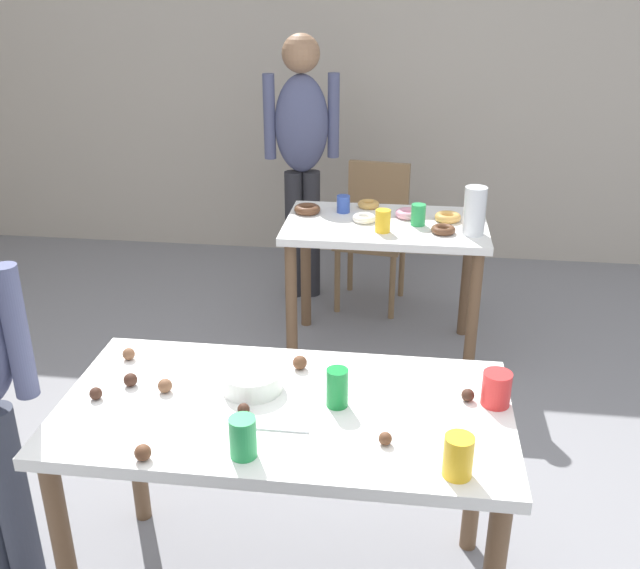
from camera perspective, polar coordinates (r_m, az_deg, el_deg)
ground_plane at (r=2.75m, az=-2.64°, el=-21.67°), size 6.40×6.40×0.00m
wall_back at (r=5.15m, az=3.34°, el=16.47°), size 6.40×0.10×2.60m
dining_table_near at (r=2.25m, az=-2.78°, el=-11.67°), size 1.36×0.70×0.75m
dining_table_far at (r=3.79m, az=5.18°, el=3.16°), size 1.04×0.63×0.75m
chair_far_table at (r=4.47m, az=4.33°, el=4.69°), size 0.45×0.45×0.87m
person_adult_far at (r=4.39m, az=-1.45°, el=11.00°), size 0.45×0.26×1.62m
mixing_bowl at (r=2.27m, az=-5.43°, el=-7.54°), size 0.19×0.19×0.06m
soda_can at (r=2.16m, az=1.38°, el=-8.19°), size 0.07×0.07×0.12m
fork_near at (r=2.09m, az=-3.22°, el=-11.41°), size 0.17×0.02×0.01m
cup_near_0 at (r=1.97m, az=-6.14°, el=-11.98°), size 0.07×0.07×0.12m
cup_near_1 at (r=1.93m, az=10.92°, el=-13.25°), size 0.08×0.08×0.12m
cup_near_2 at (r=2.24m, az=13.82°, el=-7.99°), size 0.09×0.09×0.11m
cake_ball_0 at (r=2.37m, az=-1.61°, el=-6.22°), size 0.05×0.05×0.05m
cake_ball_1 at (r=2.02m, az=-13.89°, el=-12.83°), size 0.05×0.05×0.05m
cake_ball_2 at (r=2.03m, az=5.21°, el=-12.09°), size 0.04×0.04×0.04m
cake_ball_3 at (r=2.15m, az=-6.09°, el=-9.82°), size 0.04×0.04×0.04m
cake_ball_4 at (r=2.32m, az=-17.38°, el=-8.26°), size 0.04×0.04×0.04m
cake_ball_5 at (r=2.50m, az=-14.95°, el=-5.35°), size 0.04×0.04×0.04m
cake_ball_6 at (r=2.35m, az=-14.82°, el=-7.33°), size 0.04×0.04×0.04m
cake_ball_7 at (r=2.30m, az=-12.21°, el=-7.86°), size 0.04×0.04×0.04m
cake_ball_8 at (r=2.25m, az=11.66°, el=-8.60°), size 0.04×0.04×0.04m
pitcher_far at (r=3.61m, az=12.17°, el=5.74°), size 0.11×0.11×0.24m
cup_far_0 at (r=3.59m, az=5.01°, el=5.05°), size 0.08×0.08×0.11m
cup_far_1 at (r=3.71m, az=7.81°, el=5.51°), size 0.07×0.07×0.11m
cup_far_2 at (r=3.88m, az=1.87°, el=6.41°), size 0.07×0.07×0.09m
donut_far_0 at (r=3.81m, az=10.11°, el=5.29°), size 0.14×0.14×0.04m
donut_far_1 at (r=3.62m, az=9.76°, el=4.32°), size 0.12×0.12×0.04m
donut_far_2 at (r=3.87m, az=-1.02°, el=6.00°), size 0.14×0.14×0.04m
donut_far_3 at (r=3.98m, az=3.87°, el=6.37°), size 0.12×0.12×0.03m
donut_far_4 at (r=3.75m, az=3.54°, el=5.28°), size 0.12×0.12×0.04m
donut_far_5 at (r=3.83m, az=7.02°, el=5.61°), size 0.14×0.14×0.04m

